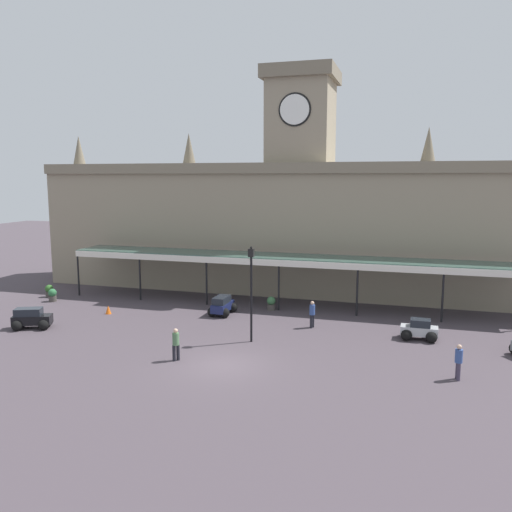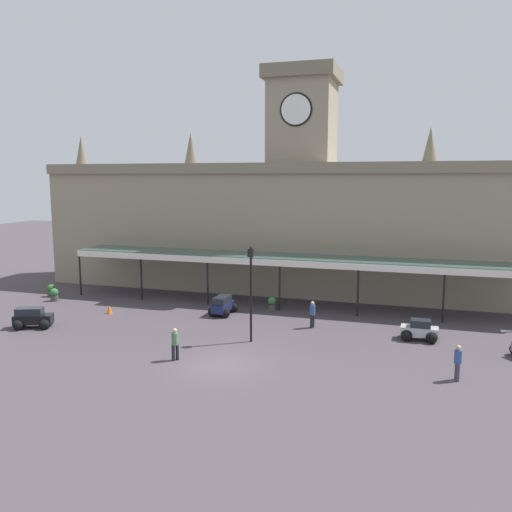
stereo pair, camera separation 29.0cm
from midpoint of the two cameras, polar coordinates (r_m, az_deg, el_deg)
The scene contains 14 objects.
ground_plane at distance 26.42m, azimuth -3.43°, elevation -11.76°, with size 140.00×140.00×0.00m, color #463D44.
station_building at distance 42.51m, azimuth 5.16°, elevation 3.81°, with size 42.72×6.92×17.51m.
entrance_canopy at distance 37.26m, azimuth 3.30°, elevation -0.23°, with size 32.37×3.26×3.62m.
car_silver_sedan at distance 31.49m, azimuth 17.62°, elevation -7.83°, with size 2.07×1.55×1.19m.
car_black_estate at distance 35.11m, azimuth -22.92°, elevation -6.31°, with size 2.42×2.07×1.27m.
car_navy_estate at distance 35.52m, azimuth -3.38°, elevation -5.47°, with size 1.56×2.26×1.27m.
pedestrian_beside_cars at distance 25.93m, azimuth 21.41°, elevation -10.63°, with size 0.34×0.39×1.67m.
pedestrian_near_entrance at distance 32.48m, azimuth 6.41°, elevation -6.23°, with size 0.34×0.38×1.67m.
pedestrian_crossing_forecourt at distance 27.01m, azimuth -8.49°, elevation -9.34°, with size 0.34×0.34×1.67m.
victorian_lamppost at distance 29.06m, azimuth -0.27°, elevation -3.03°, with size 0.30×0.30×5.42m.
traffic_cone at distance 37.08m, azimuth -15.46°, elevation -5.61°, with size 0.40×0.40×0.58m, color orange.
planter_by_canopy at distance 43.63m, azimuth -21.22°, elevation -3.50°, with size 0.60×0.60×0.96m.
planter_forecourt_centre at distance 41.99m, azimuth -20.92°, elevation -3.94°, with size 0.60×0.60×0.96m.
planter_near_kerb at distance 36.61m, azimuth 1.97°, elevation -5.16°, with size 0.60×0.60×0.96m.
Camera 2 is at (8.88, -23.15, 9.17)m, focal length 36.75 mm.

